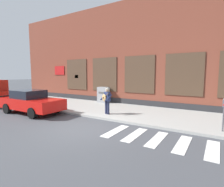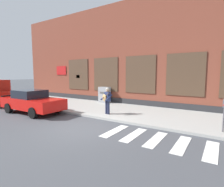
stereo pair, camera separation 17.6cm
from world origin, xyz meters
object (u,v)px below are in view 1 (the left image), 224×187
object	(u,v)px
busker	(107,99)
parking_meter	(224,110)
red_car	(31,102)
utility_box	(103,95)

from	to	relation	value
busker	parking_meter	size ratio (longest dim) A/B	1.14
busker	parking_meter	world-z (taller)	busker
red_car	utility_box	bearing A→B (deg)	70.43
red_car	utility_box	distance (m)	5.88
busker	utility_box	bearing A→B (deg)	127.22
red_car	parking_meter	world-z (taller)	parking_meter
red_car	parking_meter	size ratio (longest dim) A/B	3.22
parking_meter	utility_box	world-z (taller)	parking_meter
busker	red_car	bearing A→B (deg)	-157.38
busker	parking_meter	distance (m)	6.04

